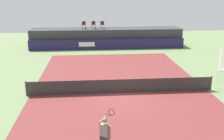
{
  "coord_description": "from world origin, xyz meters",
  "views": [
    {
      "loc": [
        -1.98,
        -16.2,
        6.58
      ],
      "look_at": [
        -0.45,
        2.0,
        1.0
      ],
      "focal_mm": 41.89,
      "sensor_mm": 36.0,
      "label": 1
    }
  ],
  "objects_px": {
    "net_post_far": "(211,83)",
    "net_post_near": "(26,89)",
    "tennis_player": "(105,135)",
    "umpire_chair": "(221,68)",
    "tennis_ball": "(68,72)",
    "spectator_chair_center": "(102,24)",
    "spectator_chair_left": "(93,24)",
    "spectator_chair_far_left": "(84,24)"
  },
  "relations": [
    {
      "from": "net_post_far",
      "to": "net_post_near",
      "type": "bearing_deg",
      "value": 180.0
    },
    {
      "from": "spectator_chair_center",
      "to": "net_post_near",
      "type": "height_order",
      "value": "spectator_chair_center"
    },
    {
      "from": "spectator_chair_left",
      "to": "spectator_chair_center",
      "type": "height_order",
      "value": "same"
    },
    {
      "from": "spectator_chair_left",
      "to": "tennis_ball",
      "type": "bearing_deg",
      "value": -102.49
    },
    {
      "from": "tennis_player",
      "to": "tennis_ball",
      "type": "bearing_deg",
      "value": 101.76
    },
    {
      "from": "spectator_chair_center",
      "to": "tennis_ball",
      "type": "distance_m",
      "value": 11.3
    },
    {
      "from": "umpire_chair",
      "to": "net_post_near",
      "type": "height_order",
      "value": "umpire_chair"
    },
    {
      "from": "net_post_far",
      "to": "tennis_player",
      "type": "bearing_deg",
      "value": -138.15
    },
    {
      "from": "umpire_chair",
      "to": "net_post_near",
      "type": "xyz_separation_m",
      "value": [
        -12.98,
        -0.0,
        -1.09
      ]
    },
    {
      "from": "net_post_near",
      "to": "spectator_chair_left",
      "type": "bearing_deg",
      "value": 73.21
    },
    {
      "from": "umpire_chair",
      "to": "spectator_chair_left",
      "type": "bearing_deg",
      "value": 118.45
    },
    {
      "from": "spectator_chair_left",
      "to": "umpire_chair",
      "type": "xyz_separation_m",
      "value": [
        8.33,
        -15.38,
        -1.11
      ]
    },
    {
      "from": "spectator_chair_far_left",
      "to": "spectator_chair_left",
      "type": "xyz_separation_m",
      "value": [
        1.15,
        0.11,
        0.0
      ]
    },
    {
      "from": "spectator_chair_far_left",
      "to": "tennis_player",
      "type": "height_order",
      "value": "spectator_chair_far_left"
    },
    {
      "from": "tennis_player",
      "to": "tennis_ball",
      "type": "distance_m",
      "value": 11.93
    },
    {
      "from": "spectator_chair_far_left",
      "to": "tennis_ball",
      "type": "xyz_separation_m",
      "value": [
        -1.2,
        -10.51,
        -2.66
      ]
    },
    {
      "from": "spectator_chair_far_left",
      "to": "net_post_far",
      "type": "relative_size",
      "value": 0.89
    },
    {
      "from": "net_post_far",
      "to": "tennis_player",
      "type": "relative_size",
      "value": 0.56
    },
    {
      "from": "tennis_player",
      "to": "tennis_ball",
      "type": "xyz_separation_m",
      "value": [
        -2.43,
        11.65,
        -0.92
      ]
    },
    {
      "from": "net_post_near",
      "to": "net_post_far",
      "type": "relative_size",
      "value": 1.0
    },
    {
      "from": "spectator_chair_far_left",
      "to": "spectator_chair_left",
      "type": "bearing_deg",
      "value": 5.36
    },
    {
      "from": "umpire_chair",
      "to": "net_post_far",
      "type": "bearing_deg",
      "value": -179.65
    },
    {
      "from": "net_post_far",
      "to": "tennis_player",
      "type": "xyz_separation_m",
      "value": [
        -7.68,
        -6.88,
        0.46
      ]
    },
    {
      "from": "spectator_chair_left",
      "to": "net_post_far",
      "type": "bearing_deg",
      "value": -63.24
    },
    {
      "from": "tennis_player",
      "to": "tennis_ball",
      "type": "height_order",
      "value": "tennis_player"
    },
    {
      "from": "net_post_far",
      "to": "spectator_chair_left",
      "type": "bearing_deg",
      "value": 116.76
    },
    {
      "from": "umpire_chair",
      "to": "tennis_player",
      "type": "xyz_separation_m",
      "value": [
        -8.26,
        -6.89,
        -0.63
      ]
    },
    {
      "from": "spectator_chair_left",
      "to": "tennis_ball",
      "type": "distance_m",
      "value": 11.19
    },
    {
      "from": "spectator_chair_far_left",
      "to": "net_post_far",
      "type": "height_order",
      "value": "spectator_chair_far_left"
    },
    {
      "from": "net_post_near",
      "to": "tennis_ball",
      "type": "distance_m",
      "value": 5.31
    },
    {
      "from": "net_post_near",
      "to": "tennis_player",
      "type": "xyz_separation_m",
      "value": [
        4.72,
        -6.88,
        0.46
      ]
    },
    {
      "from": "umpire_chair",
      "to": "tennis_ball",
      "type": "height_order",
      "value": "umpire_chair"
    },
    {
      "from": "net_post_far",
      "to": "tennis_player",
      "type": "height_order",
      "value": "tennis_player"
    },
    {
      "from": "spectator_chair_left",
      "to": "spectator_chair_center",
      "type": "relative_size",
      "value": 1.0
    },
    {
      "from": "net_post_near",
      "to": "tennis_player",
      "type": "distance_m",
      "value": 8.36
    },
    {
      "from": "spectator_chair_center",
      "to": "tennis_player",
      "type": "bearing_deg",
      "value": -92.54
    },
    {
      "from": "spectator_chair_center",
      "to": "tennis_ball",
      "type": "height_order",
      "value": "spectator_chair_center"
    },
    {
      "from": "spectator_chair_center",
      "to": "net_post_far",
      "type": "xyz_separation_m",
      "value": [
        6.71,
        -15.21,
        -2.19
      ]
    },
    {
      "from": "tennis_ball",
      "to": "net_post_far",
      "type": "bearing_deg",
      "value": -25.24
    },
    {
      "from": "spectator_chair_far_left",
      "to": "spectator_chair_center",
      "type": "height_order",
      "value": "same"
    },
    {
      "from": "net_post_near",
      "to": "tennis_player",
      "type": "relative_size",
      "value": 0.56
    },
    {
      "from": "spectator_chair_far_left",
      "to": "tennis_player",
      "type": "bearing_deg",
      "value": -86.84
    }
  ]
}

